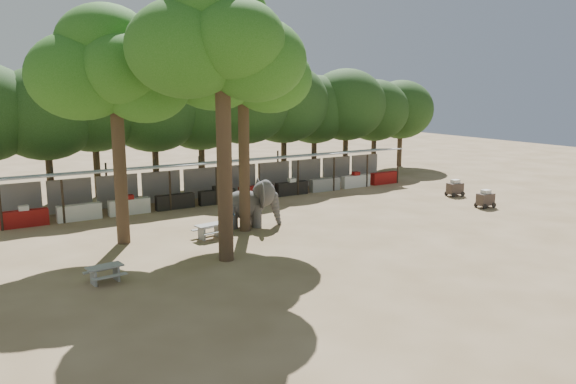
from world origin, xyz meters
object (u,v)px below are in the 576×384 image
yard_tree_left (110,68)px  picnic_table_near (105,272)px  handler (231,217)px  cart_front (485,199)px  elephant (251,203)px  yard_tree_back (238,62)px  cart_back (455,188)px  picnic_table_far (210,229)px  yard_tree_center (217,40)px

yard_tree_left → picnic_table_near: 9.62m
handler → picnic_table_near: 8.31m
cart_front → elephant: bearing=168.0°
yard_tree_back → elephant: yard_tree_back is taller
yard_tree_left → elephant: (6.87, -0.48, -6.96)m
yard_tree_left → yard_tree_back: 6.09m
yard_tree_left → picnic_table_near: yard_tree_left is taller
picnic_table_near → handler: bearing=22.3°
cart_back → yard_tree_left: bearing=-176.2°
yard_tree_back → cart_front: (15.32, -3.02, -8.00)m
yard_tree_back → picnic_table_far: size_ratio=7.14×
picnic_table_far → cart_front: 17.51m
yard_tree_center → cart_back: yard_tree_center is taller
yard_tree_left → yard_tree_center: (3.00, -5.00, 1.01)m
yard_tree_center → picnic_table_far: size_ratio=7.56×
cart_back → yard_tree_back: bearing=-173.2°
elephant → picnic_table_far: elephant is taller
handler → yard_tree_left: bearing=98.0°
yard_tree_left → cart_front: size_ratio=9.56×
picnic_table_near → yard_tree_back: bearing=22.0°
yard_tree_center → picnic_table_far: yard_tree_center is taller
handler → cart_front: handler is taller
elephant → handler: elephant is taller
yard_tree_center → elephant: (3.87, 4.53, -7.97)m
yard_tree_left → yard_tree_back: size_ratio=0.97×
picnic_table_near → cart_back: (24.60, 4.83, 0.12)m
picnic_table_far → cart_back: size_ratio=1.31×
handler → cart_back: (17.31, 0.87, -0.29)m
cart_front → yard_tree_center: bearing=-175.1°
cart_back → picnic_table_near: bearing=-163.9°
handler → elephant: bearing=-39.0°
handler → picnic_table_far: bearing=122.9°
picnic_table_far → yard_tree_left: bearing=149.4°
picnic_table_far → cart_front: (17.34, -2.43, 0.08)m
yard_tree_left → cart_back: bearing=-1.2°
yard_tree_left → yard_tree_back: (6.00, -1.00, 0.34)m
yard_tree_center → cart_back: 21.88m
elephant → picnic_table_near: (-8.90, -4.84, -0.80)m
elephant → handler: 1.87m
yard_tree_left → elephant: size_ratio=3.30×
cart_front → yard_tree_left: bearing=171.1°
elephant → cart_front: (14.45, -3.55, -0.69)m
yard_tree_left → cart_back: size_ratio=9.10×
yard_tree_left → yard_tree_center: yard_tree_center is taller
handler → cart_front: 16.28m
picnic_table_near → picnic_table_far: bearing=25.6°
yard_tree_back → cart_front: yard_tree_back is taller
yard_tree_center → handler: size_ratio=7.09×
yard_tree_back → picnic_table_near: 12.20m
yard_tree_left → handler: bearing=-14.4°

